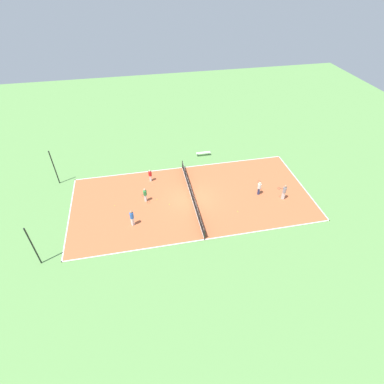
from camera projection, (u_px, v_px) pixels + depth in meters
ground_plane at (192, 199)px, 31.25m from camera, size 80.00×80.00×0.00m
court_surface at (192, 199)px, 31.24m from camera, size 11.65×24.69×0.02m
tennis_net at (192, 195)px, 30.91m from camera, size 11.45×0.10×0.99m
bench at (203, 153)px, 37.42m from camera, size 0.36×1.76×0.45m
player_far_green at (145, 194)px, 30.36m from camera, size 0.99×0.63×1.61m
player_far_white at (259, 187)px, 31.24m from camera, size 0.99×0.57×1.57m
player_near_blue at (132, 217)px, 27.64m from camera, size 0.51×0.51×1.80m
player_coach_red at (150, 175)px, 33.07m from camera, size 0.42×0.42×1.46m
player_baseline_gray at (284, 191)px, 30.51m from camera, size 0.52×0.98×1.82m
tennis_ball_right_alley at (157, 199)px, 31.05m from camera, size 0.07×0.07×0.07m
tennis_ball_midcourt at (115, 205)px, 30.34m from camera, size 0.07×0.07×0.07m
tennis_ball_left_sideline at (238, 211)px, 29.65m from camera, size 0.07×0.07×0.07m
tennis_ball_near_net at (169, 204)px, 30.46m from camera, size 0.07×0.07×0.07m
fence_post_back_left at (33, 247)px, 23.60m from camera, size 0.12×0.12×4.15m
fence_post_back_right at (54, 168)px, 32.00m from camera, size 0.12×0.12×4.15m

